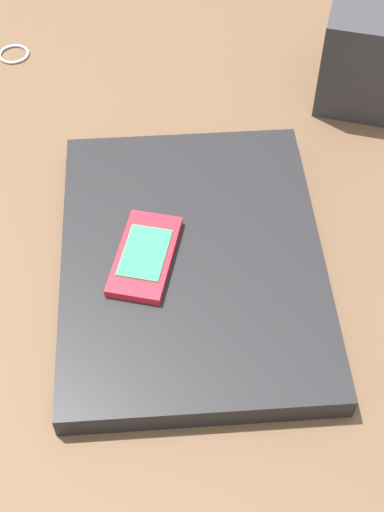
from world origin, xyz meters
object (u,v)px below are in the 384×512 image
(laptop_closed, at_px, (192,261))
(key_ring, at_px, (14,54))
(desk_organizer, at_px, (365,47))
(cell_phone_on_laptop, at_px, (145,256))

(laptop_closed, xyz_separation_m, key_ring, (0.27, 0.30, -0.01))
(desk_organizer, bearing_deg, key_ring, 95.25)
(desk_organizer, distance_m, key_ring, 0.43)
(laptop_closed, xyz_separation_m, cell_phone_on_laptop, (-0.02, 0.04, 0.02))
(cell_phone_on_laptop, height_order, desk_organizer, desk_organizer)
(laptop_closed, distance_m, key_ring, 0.41)
(cell_phone_on_laptop, bearing_deg, desk_organizer, -25.60)
(cell_phone_on_laptop, height_order, key_ring, cell_phone_on_laptop)
(cell_phone_on_laptop, bearing_deg, laptop_closed, -65.54)
(laptop_closed, bearing_deg, desk_organizer, -39.88)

